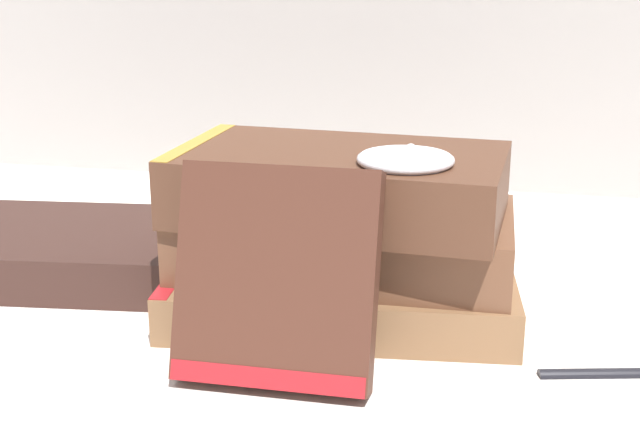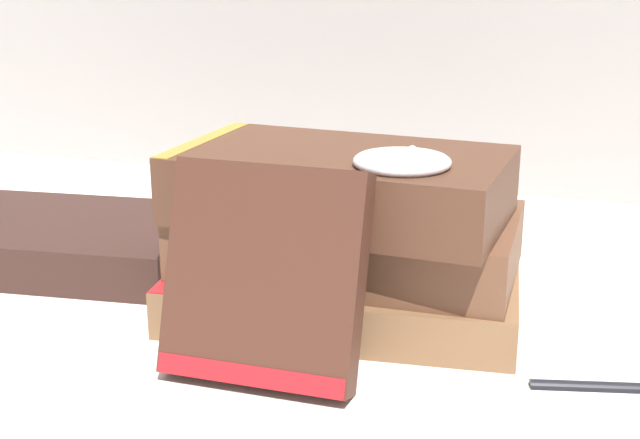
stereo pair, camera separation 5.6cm
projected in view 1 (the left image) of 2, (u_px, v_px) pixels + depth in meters
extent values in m
plane|color=white|center=(245.00, 334.00, 0.60)|extent=(3.00, 3.00, 0.00)
cube|color=brown|center=(342.00, 293.00, 0.62)|extent=(0.25, 0.16, 0.03)
cube|color=maroon|center=(184.00, 286.00, 0.63)|extent=(0.02, 0.13, 0.03)
cube|color=brown|center=(346.00, 239.00, 0.62)|extent=(0.23, 0.13, 0.04)
cube|color=maroon|center=(198.00, 230.00, 0.64)|extent=(0.01, 0.12, 0.04)
cube|color=#4C2D1E|center=(339.00, 184.00, 0.59)|extent=(0.22, 0.14, 0.04)
cube|color=olive|center=(198.00, 174.00, 0.62)|extent=(0.02, 0.12, 0.05)
cube|color=#331E19|center=(29.00, 249.00, 0.71)|extent=(0.27, 0.17, 0.04)
cube|color=#422319|center=(277.00, 276.00, 0.52)|extent=(0.12, 0.06, 0.13)
cube|color=maroon|center=(271.00, 376.00, 0.52)|extent=(0.12, 0.03, 0.02)
cylinder|color=silver|center=(406.00, 159.00, 0.55)|extent=(0.06, 0.06, 0.01)
torus|color=silver|center=(406.00, 159.00, 0.55)|extent=(0.06, 0.06, 0.01)
sphere|color=silver|center=(411.00, 149.00, 0.58)|extent=(0.01, 0.01, 0.01)
cylinder|color=black|center=(639.00, 368.00, 0.54)|extent=(0.12, 0.04, 0.01)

